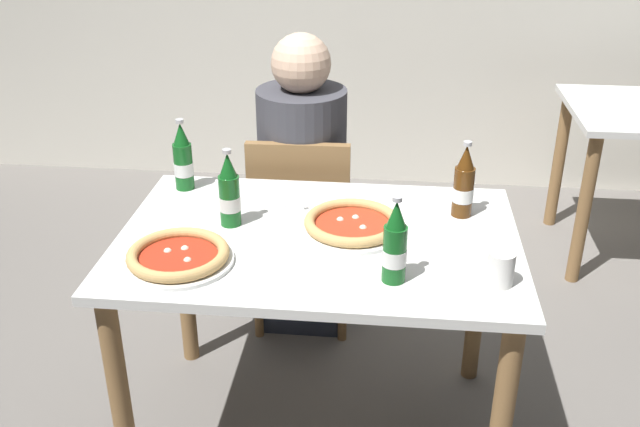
{
  "coord_description": "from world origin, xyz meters",
  "views": [
    {
      "loc": [
        0.2,
        -1.89,
        1.77
      ],
      "look_at": [
        0.0,
        0.05,
        0.8
      ],
      "focal_mm": 40.39,
      "sensor_mm": 36.0,
      "label": 1
    }
  ],
  "objects_px": {
    "diner_seated": "(303,193)",
    "beer_bottle_left": "(229,193)",
    "chair_behind_table": "(302,221)",
    "pizza_margherita_near": "(352,224)",
    "pizza_marinara_far": "(178,256)",
    "beer_bottle_center": "(183,160)",
    "napkin_with_cutlery": "(290,197)",
    "paper_cup": "(501,268)",
    "beer_bottle_right": "(395,246)",
    "beer_bottle_extra": "(464,185)",
    "dining_table_main": "(318,269)"
  },
  "relations": [
    {
      "from": "diner_seated",
      "to": "beer_bottle_left",
      "type": "distance_m",
      "value": 0.68
    },
    {
      "from": "chair_behind_table",
      "to": "beer_bottle_left",
      "type": "xyz_separation_m",
      "value": [
        -0.15,
        -0.56,
        0.37
      ]
    },
    {
      "from": "pizza_margherita_near",
      "to": "pizza_marinara_far",
      "type": "distance_m",
      "value": 0.53
    },
    {
      "from": "beer_bottle_left",
      "to": "beer_bottle_center",
      "type": "height_order",
      "value": "same"
    },
    {
      "from": "napkin_with_cutlery",
      "to": "paper_cup",
      "type": "height_order",
      "value": "paper_cup"
    },
    {
      "from": "diner_seated",
      "to": "pizza_marinara_far",
      "type": "xyz_separation_m",
      "value": [
        -0.24,
        -0.86,
        0.19
      ]
    },
    {
      "from": "paper_cup",
      "to": "pizza_marinara_far",
      "type": "bearing_deg",
      "value": 178.73
    },
    {
      "from": "beer_bottle_right",
      "to": "napkin_with_cutlery",
      "type": "bearing_deg",
      "value": 125.47
    },
    {
      "from": "diner_seated",
      "to": "beer_bottle_left",
      "type": "bearing_deg",
      "value": -103.24
    },
    {
      "from": "napkin_with_cutlery",
      "to": "pizza_marinara_far",
      "type": "bearing_deg",
      "value": -118.67
    },
    {
      "from": "pizza_marinara_far",
      "to": "beer_bottle_right",
      "type": "xyz_separation_m",
      "value": [
        0.6,
        -0.03,
        0.08
      ]
    },
    {
      "from": "beer_bottle_left",
      "to": "beer_bottle_center",
      "type": "bearing_deg",
      "value": 130.65
    },
    {
      "from": "beer_bottle_extra",
      "to": "napkin_with_cutlery",
      "type": "xyz_separation_m",
      "value": [
        -0.56,
        0.07,
        -0.1
      ]
    },
    {
      "from": "beer_bottle_left",
      "to": "diner_seated",
      "type": "bearing_deg",
      "value": 76.76
    },
    {
      "from": "beer_bottle_right",
      "to": "beer_bottle_extra",
      "type": "distance_m",
      "value": 0.47
    },
    {
      "from": "chair_behind_table",
      "to": "beer_bottle_extra",
      "type": "distance_m",
      "value": 0.8
    },
    {
      "from": "napkin_with_cutlery",
      "to": "paper_cup",
      "type": "distance_m",
      "value": 0.79
    },
    {
      "from": "dining_table_main",
      "to": "napkin_with_cutlery",
      "type": "height_order",
      "value": "napkin_with_cutlery"
    },
    {
      "from": "chair_behind_table",
      "to": "pizza_margherita_near",
      "type": "xyz_separation_m",
      "value": [
        0.23,
        -0.56,
        0.29
      ]
    },
    {
      "from": "beer_bottle_left",
      "to": "beer_bottle_right",
      "type": "bearing_deg",
      "value": -28.93
    },
    {
      "from": "beer_bottle_extra",
      "to": "paper_cup",
      "type": "xyz_separation_m",
      "value": [
        0.07,
        -0.41,
        -0.06
      ]
    },
    {
      "from": "pizza_marinara_far",
      "to": "diner_seated",
      "type": "bearing_deg",
      "value": 74.48
    },
    {
      "from": "beer_bottle_left",
      "to": "beer_bottle_right",
      "type": "relative_size",
      "value": 1.0
    },
    {
      "from": "dining_table_main",
      "to": "beer_bottle_center",
      "type": "bearing_deg",
      "value": 148.66
    },
    {
      "from": "pizza_margherita_near",
      "to": "pizza_marinara_far",
      "type": "xyz_separation_m",
      "value": [
        -0.47,
        -0.25,
        0.0
      ]
    },
    {
      "from": "pizza_marinara_far",
      "to": "napkin_with_cutlery",
      "type": "height_order",
      "value": "pizza_marinara_far"
    },
    {
      "from": "chair_behind_table",
      "to": "beer_bottle_right",
      "type": "bearing_deg",
      "value": 111.58
    },
    {
      "from": "chair_behind_table",
      "to": "beer_bottle_center",
      "type": "height_order",
      "value": "beer_bottle_center"
    },
    {
      "from": "beer_bottle_right",
      "to": "beer_bottle_extra",
      "type": "relative_size",
      "value": 1.0
    },
    {
      "from": "napkin_with_cutlery",
      "to": "beer_bottle_right",
      "type": "bearing_deg",
      "value": -54.53
    },
    {
      "from": "chair_behind_table",
      "to": "napkin_with_cutlery",
      "type": "height_order",
      "value": "chair_behind_table"
    },
    {
      "from": "beer_bottle_right",
      "to": "beer_bottle_center",
      "type": "bearing_deg",
      "value": 143.68
    },
    {
      "from": "chair_behind_table",
      "to": "paper_cup",
      "type": "bearing_deg",
      "value": 126.09
    },
    {
      "from": "pizza_margherita_near",
      "to": "beer_bottle_right",
      "type": "distance_m",
      "value": 0.31
    },
    {
      "from": "chair_behind_table",
      "to": "napkin_with_cutlery",
      "type": "distance_m",
      "value": 0.44
    },
    {
      "from": "pizza_marinara_far",
      "to": "beer_bottle_right",
      "type": "height_order",
      "value": "beer_bottle_right"
    },
    {
      "from": "chair_behind_table",
      "to": "beer_bottle_extra",
      "type": "height_order",
      "value": "beer_bottle_extra"
    },
    {
      "from": "pizza_marinara_far",
      "to": "beer_bottle_left",
      "type": "distance_m",
      "value": 0.28
    },
    {
      "from": "beer_bottle_left",
      "to": "beer_bottle_right",
      "type": "distance_m",
      "value": 0.57
    },
    {
      "from": "beer_bottle_extra",
      "to": "napkin_with_cutlery",
      "type": "height_order",
      "value": "beer_bottle_extra"
    },
    {
      "from": "beer_bottle_right",
      "to": "paper_cup",
      "type": "distance_m",
      "value": 0.29
    },
    {
      "from": "dining_table_main",
      "to": "beer_bottle_right",
      "type": "distance_m",
      "value": 0.39
    },
    {
      "from": "beer_bottle_left",
      "to": "paper_cup",
      "type": "relative_size",
      "value": 2.6
    },
    {
      "from": "chair_behind_table",
      "to": "pizza_margherita_near",
      "type": "bearing_deg",
      "value": 110.72
    },
    {
      "from": "pizza_marinara_far",
      "to": "beer_bottle_left",
      "type": "height_order",
      "value": "beer_bottle_left"
    },
    {
      "from": "pizza_marinara_far",
      "to": "beer_bottle_left",
      "type": "xyz_separation_m",
      "value": [
        0.09,
        0.25,
        0.08
      ]
    },
    {
      "from": "napkin_with_cutlery",
      "to": "paper_cup",
      "type": "relative_size",
      "value": 2.39
    },
    {
      "from": "dining_table_main",
      "to": "beer_bottle_extra",
      "type": "relative_size",
      "value": 4.86
    },
    {
      "from": "pizza_margherita_near",
      "to": "diner_seated",
      "type": "bearing_deg",
      "value": 110.74
    },
    {
      "from": "pizza_margherita_near",
      "to": "beer_bottle_center",
      "type": "height_order",
      "value": "beer_bottle_center"
    }
  ]
}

